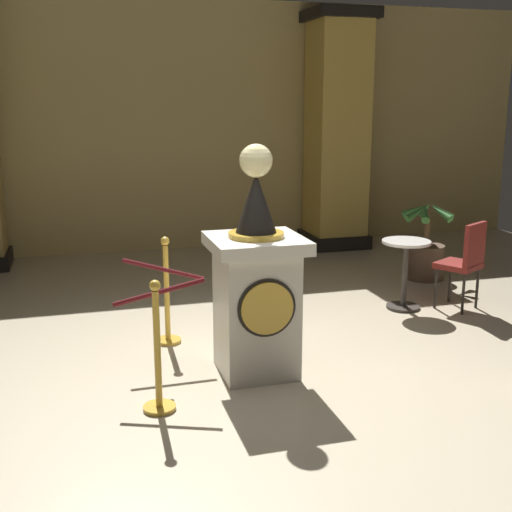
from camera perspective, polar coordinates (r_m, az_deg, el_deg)
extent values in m
plane|color=beige|center=(5.40, -0.29, -10.52)|extent=(11.79, 11.79, 0.00)
cube|color=tan|center=(9.86, -8.35, 11.14)|extent=(11.79, 0.16, 3.65)
cube|color=beige|center=(5.30, 0.00, -4.92)|extent=(0.59, 0.59, 1.04)
cube|color=beige|center=(5.15, 0.00, 1.14)|extent=(0.74, 0.74, 0.10)
cylinder|color=gold|center=(4.97, 0.99, -4.63)|extent=(0.42, 0.03, 0.42)
cylinder|color=black|center=(4.98, 0.96, -4.60)|extent=(0.47, 0.01, 0.47)
cylinder|color=gold|center=(5.13, 0.00, 1.90)|extent=(0.44, 0.44, 0.04)
cone|color=black|center=(5.09, 0.00, 4.73)|extent=(0.33, 0.33, 0.47)
cylinder|color=gold|center=(5.06, 0.00, 7.30)|extent=(0.03, 0.03, 0.06)
sphere|color=beige|center=(5.05, 0.00, 8.40)|extent=(0.26, 0.26, 0.26)
cylinder|color=gold|center=(6.16, -7.72, -7.37)|extent=(0.24, 0.24, 0.03)
cylinder|color=gold|center=(6.02, -7.86, -3.38)|extent=(0.05, 0.05, 0.93)
sphere|color=gold|center=(5.89, -8.01, 1.31)|extent=(0.08, 0.08, 0.08)
cylinder|color=gold|center=(4.90, -8.49, -13.05)|extent=(0.24, 0.24, 0.03)
cylinder|color=gold|center=(4.73, -8.67, -8.31)|extent=(0.05, 0.05, 0.90)
sphere|color=gold|center=(4.57, -8.88, -2.58)|extent=(0.08, 0.08, 0.08)
cylinder|color=#591419|center=(5.60, -8.13, -1.19)|extent=(0.69, 0.17, 0.21)
cylinder|color=#591419|center=(4.94, -8.56, -3.18)|extent=(0.69, 0.17, 0.21)
sphere|color=#591419|center=(5.29, -8.30, -3.06)|extent=(0.04, 0.04, 0.04)
cube|color=black|center=(10.22, 6.85, 1.52)|extent=(0.90, 0.90, 0.20)
cube|color=gold|center=(10.02, 7.12, 10.80)|extent=(0.78, 0.78, 3.50)
cube|color=black|center=(10.08, 7.41, 20.32)|extent=(0.94, 0.94, 0.16)
cylinder|color=#4C3828|center=(8.46, 14.63, -0.50)|extent=(0.47, 0.47, 0.44)
cylinder|color=brown|center=(8.38, 14.78, 1.95)|extent=(0.08, 0.08, 0.30)
cone|color=#387533|center=(8.40, 15.95, 3.85)|extent=(0.34, 0.15, 0.28)
cone|color=#387533|center=(8.50, 14.71, 4.03)|extent=(0.19, 0.33, 0.29)
cone|color=#387533|center=(8.38, 13.80, 3.97)|extent=(0.28, 0.32, 0.28)
cone|color=#387533|center=(8.23, 13.99, 3.78)|extent=(0.36, 0.16, 0.25)
cone|color=#387533|center=(8.17, 14.68, 3.68)|extent=(0.27, 0.33, 0.26)
cone|color=#387533|center=(8.26, 15.93, 3.70)|extent=(0.24, 0.34, 0.26)
cylinder|color=#332D28|center=(7.25, 12.80, -4.38)|extent=(0.36, 0.36, 0.03)
cylinder|color=#332D28|center=(7.16, 12.94, -1.68)|extent=(0.06, 0.06, 0.74)
cylinder|color=silver|center=(7.07, 13.10, 1.21)|extent=(0.52, 0.52, 0.03)
cylinder|color=black|center=(7.55, 16.70, -2.24)|extent=(0.03, 0.03, 0.45)
cylinder|color=black|center=(7.28, 15.52, -2.74)|extent=(0.03, 0.03, 0.45)
cylinder|color=black|center=(7.42, 18.88, -2.68)|extent=(0.03, 0.03, 0.45)
cylinder|color=black|center=(7.14, 17.76, -3.21)|extent=(0.03, 0.03, 0.45)
cube|color=maroon|center=(7.28, 17.35, -0.78)|extent=(0.55, 0.55, 0.06)
cube|color=maroon|center=(7.16, 18.70, 0.97)|extent=(0.37, 0.24, 0.45)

